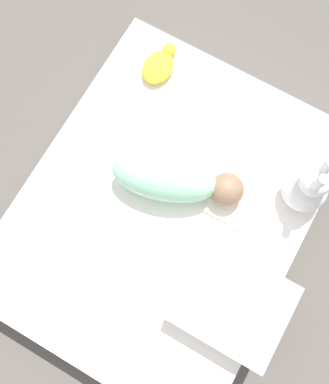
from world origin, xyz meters
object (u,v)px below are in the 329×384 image
swaddled_baby (173,179)px  bunny_plush (307,187)px  turtle_plush (159,65)px  pillow (232,304)px

swaddled_baby → bunny_plush: bearing=6.4°
bunny_plush → turtle_plush: bearing=74.4°
swaddled_baby → turtle_plush: size_ratio=2.49×
pillow → swaddled_baby: bearing=54.5°
swaddled_baby → bunny_plush: bunny_plush is taller
turtle_plush → pillow: bearing=-135.1°
swaddled_baby → pillow: 0.48m
pillow → turtle_plush: pillow is taller
swaddled_baby → pillow: (-0.28, -0.39, -0.03)m
pillow → turtle_plush: size_ratio=1.83×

